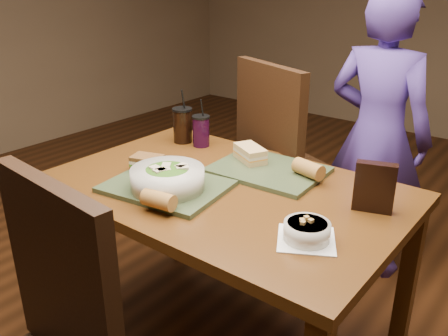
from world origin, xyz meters
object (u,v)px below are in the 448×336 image
Objects in this scene: salad_bowl at (168,177)px; cup_cola at (183,125)px; tray_far at (268,170)px; sandwich_near at (147,163)px; sandwich_far at (250,153)px; baguette_near at (159,200)px; diner at (377,137)px; soup_bowl at (307,231)px; dining_table at (224,207)px; chip_bag at (374,187)px; chair_far at (280,163)px; tray_near at (167,186)px; baguette_far at (308,169)px; cup_berry at (201,131)px.

salad_bowl is 1.05× the size of cup_cola.
sandwich_near reaches higher than tray_far.
baguette_near is (0.01, -0.53, -0.00)m from sandwich_far.
diner is at bearing 47.07° from cup_cola.
sandwich_far is (-0.10, 0.02, 0.04)m from tray_far.
soup_bowl is at bearing 2.02° from salad_bowl.
diner is at bearing 78.45° from dining_table.
soup_bowl is at bearing -122.51° from chip_bag.
chip_bag is (0.51, 0.15, 0.17)m from dining_table.
diner is at bearing 48.40° from chair_far.
chair_far reaches higher than cup_cola.
diner is at bearing 64.72° from sandwich_near.
baguette_far is at bearing 46.06° from tray_near.
sandwich_far is at bearing 152.80° from chip_bag.
diner is at bearing 74.74° from salad_bowl.
sandwich_far is at bearing 91.59° from baguette_near.
sandwich_far is 0.69× the size of cup_cola.
soup_bowl is 1.04× the size of cup_berry.
tray_far is (-0.14, -0.77, 0.03)m from diner.
diner is at bearing 79.51° from tray_far.
cup_berry reaches higher than tray_far.
tray_far is 1.69× the size of cup_cola.
chair_far is 5.14× the size of cup_berry.
baguette_far is (0.27, -0.00, 0.00)m from sandwich_far.
baguette_near is at bearing -56.72° from salad_bowl.
chair_far is 0.42m from sandwich_far.
baguette_near reaches higher than tray_far.
dining_table is at bearing 56.75° from salad_bowl.
chip_bag is (0.86, -0.14, 0.01)m from cup_berry.
sandwich_far is at bearing -77.64° from chair_far.
chip_bag reaches higher than dining_table.
chair_far reaches higher than tray_near.
baguette_near is at bearing -158.75° from chip_bag.
tray_near is at bearing -173.98° from chip_bag.
tray_far is 3.72× the size of baguette_near.
salad_bowl is at bearing -177.98° from soup_bowl.
cup_cola reaches higher than tray_far.
tray_near is 0.53m from cup_cola.
cup_cola is 1.14× the size of cup_berry.
diner is 1.19m from sandwich_near.
diner is 1.16m from soup_bowl.
diner is 0.75m from baguette_far.
chip_bag reaches higher than soup_bowl.
dining_table is 0.48m from cup_berry.
diner is 5.58× the size of salad_bowl.
tray_near is at bearing 75.02° from diner.
dining_table is at bearing -30.69° from cup_cola.
cup_cola is at bearing -174.19° from cup_berry.
cup_berry is at bearing 174.94° from baguette_far.
cup_cola reaches higher than soup_bowl.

